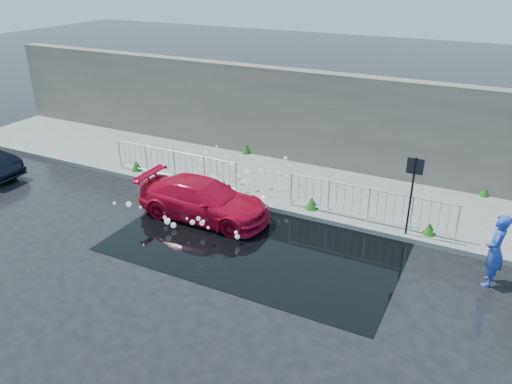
# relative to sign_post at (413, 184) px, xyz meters

# --- Properties ---
(ground) EXTENTS (90.00, 90.00, 0.00)m
(ground) POSITION_rel_sign_post_xyz_m (-4.20, -3.10, -1.72)
(ground) COLOR black
(ground) RESTS_ON ground
(pavement) EXTENTS (30.00, 4.00, 0.15)m
(pavement) POSITION_rel_sign_post_xyz_m (-4.20, 1.90, -1.65)
(pavement) COLOR slate
(pavement) RESTS_ON ground
(curb) EXTENTS (30.00, 0.25, 0.16)m
(curb) POSITION_rel_sign_post_xyz_m (-4.20, -0.10, -1.64)
(curb) COLOR slate
(curb) RESTS_ON ground
(retaining_wall) EXTENTS (30.00, 0.60, 3.50)m
(retaining_wall) POSITION_rel_sign_post_xyz_m (-4.20, 4.10, 0.18)
(retaining_wall) COLOR #5A564B
(retaining_wall) RESTS_ON pavement
(puddle) EXTENTS (8.00, 5.00, 0.01)m
(puddle) POSITION_rel_sign_post_xyz_m (-3.70, -2.10, -1.72)
(puddle) COLOR black
(puddle) RESTS_ON ground
(sign_post) EXTENTS (0.45, 0.06, 2.50)m
(sign_post) POSITION_rel_sign_post_xyz_m (0.00, 0.00, 0.00)
(sign_post) COLOR black
(sign_post) RESTS_ON ground
(railing_left) EXTENTS (5.05, 0.05, 1.10)m
(railing_left) POSITION_rel_sign_post_xyz_m (-8.20, 0.25, -0.99)
(railing_left) COLOR silver
(railing_left) RESTS_ON pavement
(railing_right) EXTENTS (5.05, 0.05, 1.10)m
(railing_right) POSITION_rel_sign_post_xyz_m (-1.20, 0.25, -0.99)
(railing_right) COLOR silver
(railing_right) RESTS_ON pavement
(weeds) EXTENTS (12.17, 3.93, 0.40)m
(weeds) POSITION_rel_sign_post_xyz_m (-4.59, 1.36, -1.39)
(weeds) COLOR #194713
(weeds) RESTS_ON pavement
(water_spray) EXTENTS (3.59, 5.53, 1.08)m
(water_spray) POSITION_rel_sign_post_xyz_m (-5.78, -0.65, -1.14)
(water_spray) COLOR white
(water_spray) RESTS_ON ground
(red_car) EXTENTS (4.24, 1.78, 1.22)m
(red_car) POSITION_rel_sign_post_xyz_m (-5.87, -1.51, -1.11)
(red_car) COLOR #B30724
(red_car) RESTS_ON ground
(person) EXTENTS (0.51, 0.73, 1.90)m
(person) POSITION_rel_sign_post_xyz_m (2.30, -1.30, -0.77)
(person) COLOR #2544BA
(person) RESTS_ON ground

